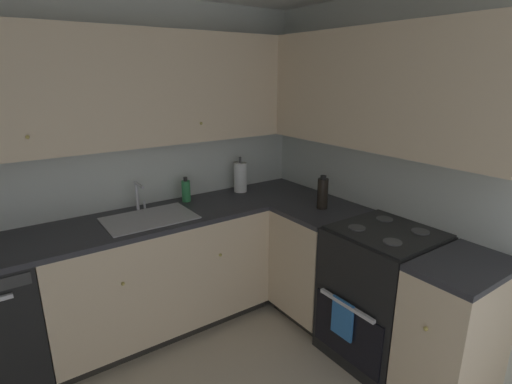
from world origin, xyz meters
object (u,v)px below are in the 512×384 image
object	(u,v)px
soap_bottle	(186,191)
oil_bottle	(323,193)
oven_range	(381,293)
paper_towel_roll	(240,177)

from	to	relation	value
soap_bottle	oil_bottle	world-z (taller)	oil_bottle
oven_range	soap_bottle	bearing A→B (deg)	120.58
oven_range	paper_towel_roll	distance (m)	1.45
soap_bottle	paper_towel_roll	bearing A→B (deg)	-2.30
soap_bottle	paper_towel_roll	xyz separation A→B (m)	(0.50, -0.02, 0.04)
oven_range	oil_bottle	distance (m)	0.81
paper_towel_roll	oil_bottle	xyz separation A→B (m)	(0.27, -0.72, -0.01)
soap_bottle	oil_bottle	xyz separation A→B (m)	(0.76, -0.74, 0.03)
oven_range	soap_bottle	size ratio (longest dim) A/B	5.39
oven_range	oil_bottle	xyz separation A→B (m)	(-0.02, 0.58, 0.57)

